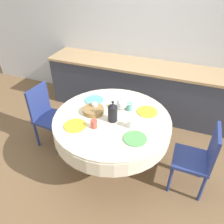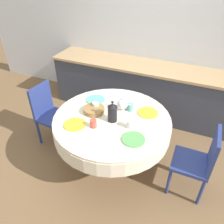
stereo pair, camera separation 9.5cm
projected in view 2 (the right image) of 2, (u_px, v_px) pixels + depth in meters
The scene contains 17 objects.
ground_plane at pixel (112, 162), 3.02m from camera, with size 12.00×12.00×0.00m, color brown.
wall_back at pixel (154, 34), 3.56m from camera, with size 7.00×0.05×2.60m.
kitchen_counter at pixel (144, 89), 3.80m from camera, with size 3.24×0.64×0.89m.
dining_table at pixel (112, 126), 2.64m from camera, with size 1.40×1.40×0.78m.
chair_left at pixel (199, 160), 2.39m from camera, with size 0.40×0.40×0.91m.
chair_right at pixel (49, 112), 3.14m from camera, with size 0.44×0.44×0.91m.
plate_near_left at pixel (75, 124), 2.45m from camera, with size 0.25×0.25×0.01m, color yellow.
cup_near_left at pixel (93, 123), 2.40m from camera, with size 0.07×0.07×0.09m, color #CC4C3D.
plate_near_right at pixel (133, 139), 2.25m from camera, with size 0.25×0.25×0.01m, color #5BA85B.
cup_near_right at pixel (130, 124), 2.40m from camera, with size 0.07×0.07×0.09m, color white.
plate_far_left at pixel (96, 100), 2.88m from camera, with size 0.25×0.25×0.01m, color #60BCB7.
cup_far_left at pixel (96, 106), 2.68m from camera, with size 0.07×0.07×0.09m, color white.
plate_far_right at pixel (148, 113), 2.64m from camera, with size 0.25×0.25×0.01m, color yellow.
cup_far_right at pixel (130, 107), 2.66m from camera, with size 0.07×0.07×0.09m, color #5BA39E.
coffee_carafe at pixel (112, 112), 2.46m from camera, with size 0.11×0.11×0.27m.
teapot at pixel (122, 104), 2.66m from camera, with size 0.18×0.13×0.17m.
bread_basket at pixel (94, 110), 2.65m from camera, with size 0.26×0.26×0.06m, color olive.
Camera 2 is at (0.82, -1.89, 2.32)m, focal length 35.00 mm.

